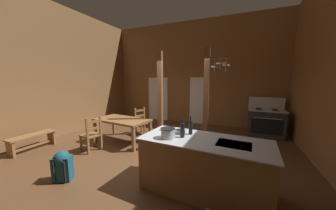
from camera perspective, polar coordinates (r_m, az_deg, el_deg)
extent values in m
cube|color=brown|center=(4.59, -6.03, -17.34)|extent=(8.16, 8.41, 0.10)
cube|color=brown|center=(7.75, 8.00, 10.38)|extent=(8.16, 0.14, 4.45)
cube|color=brown|center=(6.83, -35.46, 9.23)|extent=(0.14, 8.41, 4.45)
cube|color=white|center=(8.32, -3.38, 2.04)|extent=(1.00, 0.01, 2.05)
cube|color=white|center=(7.64, 10.33, 1.35)|extent=(0.84, 0.01, 2.05)
cube|color=brown|center=(3.21, 11.74, -19.28)|extent=(2.15, 1.03, 0.92)
cube|color=#B7BABF|center=(3.02, 12.01, -11.38)|extent=(2.22, 1.09, 0.02)
cube|color=black|center=(2.94, 21.14, -12.11)|extent=(0.54, 0.43, 0.00)
cube|color=black|center=(3.77, 13.38, -21.91)|extent=(1.99, 0.17, 0.10)
cube|color=#2F2F2F|center=(6.87, 29.81, -5.28)|extent=(1.12, 0.79, 0.90)
cube|color=black|center=(6.51, 30.08, -6.28)|extent=(0.93, 0.04, 0.52)
cylinder|color=#B7BABF|center=(6.42, 30.28, -3.92)|extent=(0.83, 0.05, 0.02)
cube|color=#B7BABF|center=(6.79, 30.10, -1.45)|extent=(1.16, 0.83, 0.03)
cube|color=#B7BABF|center=(7.11, 29.96, 0.63)|extent=(1.14, 0.07, 0.40)
cylinder|color=black|center=(6.66, 32.34, -1.61)|extent=(0.21, 0.21, 0.01)
cylinder|color=black|center=(6.61, 28.09, -1.36)|extent=(0.21, 0.21, 0.01)
cylinder|color=black|center=(6.96, 32.02, -1.21)|extent=(0.21, 0.21, 0.01)
cylinder|color=black|center=(6.91, 27.96, -0.97)|extent=(0.21, 0.21, 0.01)
cylinder|color=black|center=(6.45, 33.27, -3.01)|extent=(0.04, 0.03, 0.04)
cylinder|color=black|center=(6.42, 31.33, -2.90)|extent=(0.04, 0.03, 0.04)
cylinder|color=black|center=(6.40, 29.37, -2.79)|extent=(0.04, 0.03, 0.04)
cylinder|color=black|center=(6.38, 27.40, -2.68)|extent=(0.04, 0.03, 0.04)
cube|color=brown|center=(4.83, 12.55, 1.74)|extent=(0.16, 0.16, 2.80)
cube|color=brown|center=(4.82, 15.93, 15.06)|extent=(0.62, 0.15, 0.06)
cylinder|color=#B7BABF|center=(4.81, 15.29, 13.77)|extent=(0.01, 0.01, 0.22)
cylinder|color=#B7BABF|center=(4.80, 15.23, 12.23)|extent=(0.21, 0.21, 0.04)
cylinder|color=#B7BABF|center=(4.80, 15.19, 11.27)|extent=(0.02, 0.02, 0.14)
cylinder|color=#B7BABF|center=(4.82, 17.06, 14.18)|extent=(0.01, 0.01, 0.14)
cylinder|color=#B7BABF|center=(4.81, 17.01, 13.12)|extent=(0.23, 0.23, 0.04)
cylinder|color=#B7BABF|center=(4.80, 16.97, 12.17)|extent=(0.02, 0.02, 0.14)
cylinder|color=#B7BABF|center=(4.82, 18.80, 13.81)|extent=(0.01, 0.01, 0.19)
cylinder|color=#B7BABF|center=(4.80, 18.73, 12.44)|extent=(0.19, 0.19, 0.04)
cylinder|color=#B7BABF|center=(4.80, 18.68, 11.49)|extent=(0.02, 0.02, 0.14)
cube|color=brown|center=(5.30, -2.62, 2.50)|extent=(0.14, 0.14, 2.80)
cube|color=brown|center=(5.51, -15.13, -4.82)|extent=(1.79, 1.08, 0.06)
cube|color=brown|center=(6.41, -17.62, -6.48)|extent=(0.09, 0.09, 0.68)
cube|color=brown|center=(5.39, -5.96, -8.92)|extent=(0.09, 0.09, 0.68)
cube|color=brown|center=(5.93, -23.18, -7.96)|extent=(0.09, 0.09, 0.68)
cube|color=brown|center=(4.82, -11.45, -11.19)|extent=(0.09, 0.09, 0.68)
cube|color=brown|center=(6.20, -8.37, -5.81)|extent=(0.58, 0.58, 0.04)
cube|color=brown|center=(6.21, -5.87, -7.89)|extent=(0.07, 0.07, 0.41)
cube|color=brown|center=(6.00, -8.82, -8.52)|extent=(0.07, 0.07, 0.41)
cube|color=brown|center=(6.44, -7.93, -4.85)|extent=(0.07, 0.07, 0.95)
cube|color=brown|center=(6.24, -10.81, -5.34)|extent=(0.07, 0.07, 0.95)
cube|color=brown|center=(6.27, -9.42, -1.85)|extent=(0.19, 0.36, 0.07)
cube|color=brown|center=(6.30, -9.38, -3.55)|extent=(0.19, 0.36, 0.07)
cube|color=brown|center=(5.23, -24.39, -9.17)|extent=(0.53, 0.53, 0.04)
cube|color=brown|center=(5.38, -27.04, -11.39)|extent=(0.06, 0.06, 0.41)
cube|color=brown|center=(5.54, -23.47, -10.58)|extent=(0.06, 0.06, 0.41)
cube|color=brown|center=(4.97, -25.28, -9.58)|extent=(0.06, 0.06, 0.95)
cube|color=brown|center=(5.14, -21.51, -8.75)|extent=(0.06, 0.06, 0.95)
cube|color=brown|center=(4.96, -23.60, -5.13)|extent=(0.12, 0.38, 0.07)
cube|color=brown|center=(5.01, -23.48, -7.25)|extent=(0.12, 0.38, 0.07)
cube|color=brown|center=(6.11, -38.60, -7.90)|extent=(0.36, 1.13, 0.04)
cube|color=brown|center=(5.96, -42.76, -10.87)|extent=(0.31, 0.06, 0.40)
cube|color=brown|center=(6.40, -34.39, -8.89)|extent=(0.31, 0.06, 0.40)
cube|color=brown|center=(6.19, -38.35, -10.58)|extent=(0.06, 0.93, 0.06)
cube|color=#194756|center=(4.07, -31.73, -17.61)|extent=(0.39, 0.34, 0.48)
cube|color=#194756|center=(4.20, -30.82, -17.78)|extent=(0.23, 0.16, 0.17)
cylinder|color=black|center=(4.01, -33.86, -18.15)|extent=(0.05, 0.05, 0.38)
cylinder|color=black|center=(3.93, -31.27, -18.53)|extent=(0.05, 0.05, 0.38)
sphere|color=#194756|center=(3.98, -31.98, -14.74)|extent=(0.37, 0.37, 0.27)
cylinder|color=#B7BABF|center=(3.01, -0.03, -9.42)|extent=(0.25, 0.25, 0.16)
cylinder|color=black|center=(2.98, -0.04, -7.85)|extent=(0.26, 0.26, 0.01)
cylinder|color=#B7BABF|center=(3.05, -2.46, -8.37)|extent=(0.05, 0.02, 0.02)
cylinder|color=#B7BABF|center=(2.95, 2.48, -8.98)|extent=(0.05, 0.02, 0.02)
cylinder|color=slate|center=(3.26, 3.97, -8.90)|extent=(0.20, 0.20, 0.07)
cylinder|color=black|center=(3.25, 3.97, -8.29)|extent=(0.16, 0.16, 0.00)
cylinder|color=#1E2328|center=(3.04, 4.83, -8.46)|extent=(0.08, 0.08, 0.25)
cylinder|color=#1E2328|center=(3.00, 4.87, -5.43)|extent=(0.03, 0.03, 0.09)
cylinder|color=#1E2328|center=(3.22, 7.56, -7.50)|extent=(0.07, 0.07, 0.25)
cylinder|color=#1E2328|center=(3.18, 7.62, -4.57)|extent=(0.03, 0.03, 0.09)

